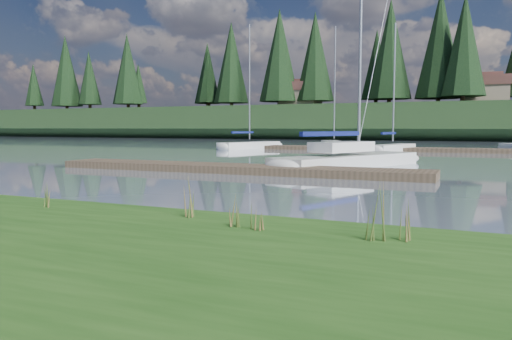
% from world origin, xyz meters
% --- Properties ---
extents(ground, '(200.00, 200.00, 0.00)m').
position_xyz_m(ground, '(0.00, 30.00, 0.00)').
color(ground, '#8292A9').
rests_on(ground, ground).
extents(ridge, '(200.00, 20.00, 5.00)m').
position_xyz_m(ridge, '(0.00, 73.00, 2.50)').
color(ridge, black).
rests_on(ridge, ground).
extents(sailboat_main, '(5.61, 9.98, 14.24)m').
position_xyz_m(sailboat_main, '(0.07, 14.11, 0.42)').
color(sailboat_main, white).
rests_on(sailboat_main, ground).
extents(dock_near, '(16.00, 2.00, 0.30)m').
position_xyz_m(dock_near, '(-4.00, 9.00, 0.15)').
color(dock_near, '#4C3D2C').
rests_on(dock_near, ground).
extents(dock_far, '(26.00, 2.20, 0.30)m').
position_xyz_m(dock_far, '(2.00, 30.00, 0.15)').
color(dock_far, '#4C3D2C').
rests_on(dock_far, ground).
extents(sailboat_bg_0, '(3.69, 7.32, 10.60)m').
position_xyz_m(sailboat_bg_0, '(-12.52, 30.29, 0.32)').
color(sailboat_bg_0, white).
rests_on(sailboat_bg_0, ground).
extents(sailboat_bg_1, '(4.37, 7.25, 10.99)m').
position_xyz_m(sailboat_bg_1, '(-7.10, 35.93, 0.33)').
color(sailboat_bg_1, white).
rests_on(sailboat_bg_1, ground).
extents(sailboat_bg_2, '(2.93, 6.28, 9.50)m').
position_xyz_m(sailboat_bg_2, '(-0.42, 29.19, 0.33)').
color(sailboat_bg_2, white).
rests_on(sailboat_bg_2, ground).
extents(weed_0, '(0.17, 0.14, 0.72)m').
position_xyz_m(weed_0, '(0.87, -2.18, 0.65)').
color(weed_0, '#475B23').
rests_on(weed_0, bank).
extents(weed_1, '(0.17, 0.14, 0.47)m').
position_xyz_m(weed_1, '(1.91, -2.54, 0.55)').
color(weed_1, '#475B23').
rests_on(weed_1, bank).
extents(weed_2, '(0.17, 0.14, 0.78)m').
position_xyz_m(weed_2, '(4.04, -2.65, 0.68)').
color(weed_2, '#475B23').
rests_on(weed_2, bank).
extents(weed_3, '(0.17, 0.14, 0.48)m').
position_xyz_m(weed_3, '(-2.09, -2.31, 0.55)').
color(weed_3, '#475B23').
rests_on(weed_3, bank).
extents(weed_4, '(0.17, 0.14, 0.38)m').
position_xyz_m(weed_4, '(2.33, -2.69, 0.51)').
color(weed_4, '#475B23').
rests_on(weed_4, bank).
extents(weed_5, '(0.17, 0.14, 0.57)m').
position_xyz_m(weed_5, '(4.33, -2.49, 0.59)').
color(weed_5, '#475B23').
rests_on(weed_5, bank).
extents(mud_lip, '(60.00, 0.50, 0.14)m').
position_xyz_m(mud_lip, '(0.00, -1.60, 0.07)').
color(mud_lip, '#33281C').
rests_on(mud_lip, ground).
extents(conifer_0, '(5.72, 5.72, 14.15)m').
position_xyz_m(conifer_0, '(-55.00, 67.00, 12.64)').
color(conifer_0, '#382619').
rests_on(conifer_0, ridge).
extents(conifer_1, '(4.40, 4.40, 11.30)m').
position_xyz_m(conifer_1, '(-40.00, 71.00, 11.28)').
color(conifer_1, '#382619').
rests_on(conifer_1, ridge).
extents(conifer_2, '(6.60, 6.60, 16.05)m').
position_xyz_m(conifer_2, '(-25.00, 68.00, 13.54)').
color(conifer_2, '#382619').
rests_on(conifer_2, ridge).
extents(conifer_3, '(4.84, 4.84, 12.25)m').
position_xyz_m(conifer_3, '(-10.00, 72.00, 11.74)').
color(conifer_3, '#382619').
rests_on(conifer_3, ridge).
extents(conifer_4, '(6.16, 6.16, 15.10)m').
position_xyz_m(conifer_4, '(3.00, 66.00, 13.09)').
color(conifer_4, '#382619').
rests_on(conifer_4, ridge).
extents(house_0, '(6.30, 5.30, 4.65)m').
position_xyz_m(house_0, '(-22.00, 70.00, 7.31)').
color(house_0, gray).
rests_on(house_0, ridge).
extents(house_1, '(6.30, 5.30, 4.65)m').
position_xyz_m(house_1, '(6.00, 71.00, 7.31)').
color(house_1, gray).
rests_on(house_1, ridge).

